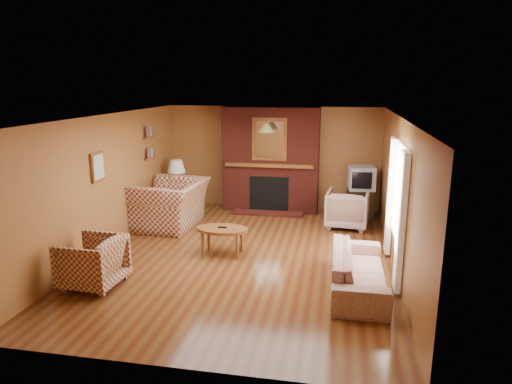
% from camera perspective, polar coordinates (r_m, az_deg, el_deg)
% --- Properties ---
extents(floor, '(6.50, 6.50, 0.00)m').
position_cam_1_polar(floor, '(8.01, -1.48, -8.01)').
color(floor, '#4E2210').
rests_on(floor, ground).
extents(ceiling, '(6.50, 6.50, 0.00)m').
position_cam_1_polar(ceiling, '(7.47, -1.59, 9.37)').
color(ceiling, silver).
rests_on(ceiling, wall_back).
extents(wall_back, '(6.50, 0.00, 6.50)m').
position_cam_1_polar(wall_back, '(10.79, 2.07, 4.28)').
color(wall_back, '#985B2F').
rests_on(wall_back, floor).
extents(wall_front, '(6.50, 0.00, 6.50)m').
position_cam_1_polar(wall_front, '(4.67, -9.97, -8.70)').
color(wall_front, '#985B2F').
rests_on(wall_front, floor).
extents(wall_left, '(0.00, 6.50, 6.50)m').
position_cam_1_polar(wall_left, '(8.52, -18.21, 1.06)').
color(wall_left, '#985B2F').
rests_on(wall_left, floor).
extents(wall_right, '(0.00, 6.50, 6.50)m').
position_cam_1_polar(wall_right, '(7.55, 17.37, -0.44)').
color(wall_right, '#985B2F').
rests_on(wall_right, floor).
extents(fireplace, '(2.20, 0.82, 2.40)m').
position_cam_1_polar(fireplace, '(10.53, 1.86, 3.95)').
color(fireplace, '#551A12').
rests_on(fireplace, floor).
extents(window_right, '(0.10, 1.85, 2.00)m').
position_cam_1_polar(window_right, '(7.37, 17.14, -1.35)').
color(window_right, beige).
rests_on(window_right, wall_right).
extents(bookshelf, '(0.09, 0.55, 0.71)m').
position_cam_1_polar(bookshelf, '(10.10, -13.00, 5.97)').
color(bookshelf, brown).
rests_on(bookshelf, wall_left).
extents(botanical_print, '(0.05, 0.40, 0.50)m').
position_cam_1_polar(botanical_print, '(8.18, -19.18, 2.99)').
color(botanical_print, brown).
rests_on(botanical_print, wall_left).
extents(pendant_light, '(0.36, 0.36, 0.48)m').
position_cam_1_polar(pendant_light, '(9.75, 1.28, 8.03)').
color(pendant_light, black).
rests_on(pendant_light, ceiling).
extents(plaid_loveseat, '(1.37, 1.55, 0.96)m').
position_cam_1_polar(plaid_loveseat, '(9.63, -10.61, -1.48)').
color(plaid_loveseat, maroon).
rests_on(plaid_loveseat, floor).
extents(plaid_armchair, '(0.87, 0.85, 0.75)m').
position_cam_1_polar(plaid_armchair, '(7.19, -19.78, -8.24)').
color(plaid_armchair, maroon).
rests_on(plaid_armchair, floor).
extents(floral_sofa, '(0.79, 1.97, 0.57)m').
position_cam_1_polar(floral_sofa, '(6.90, 12.68, -9.46)').
color(floral_sofa, '#B3AD8B').
rests_on(floral_sofa, floor).
extents(floral_armchair, '(0.92, 0.94, 0.78)m').
position_cam_1_polar(floral_armchair, '(9.62, 11.34, -2.09)').
color(floral_armchair, '#B3AD8B').
rests_on(floral_armchair, floor).
extents(coffee_table, '(0.91, 0.56, 0.51)m').
position_cam_1_polar(coffee_table, '(7.97, -4.24, -4.90)').
color(coffee_table, brown).
rests_on(coffee_table, floor).
extents(side_table, '(0.44, 0.44, 0.55)m').
position_cam_1_polar(side_table, '(10.74, -9.77, -1.01)').
color(side_table, brown).
rests_on(side_table, floor).
extents(table_lamp, '(0.41, 0.41, 0.67)m').
position_cam_1_polar(table_lamp, '(10.59, -9.91, 2.38)').
color(table_lamp, white).
rests_on(table_lamp, side_table).
extents(tv_stand, '(0.61, 0.56, 0.64)m').
position_cam_1_polar(tv_stand, '(10.43, 12.87, -1.35)').
color(tv_stand, black).
rests_on(tv_stand, floor).
extents(crt_tv, '(0.61, 0.60, 0.51)m').
position_cam_1_polar(crt_tv, '(10.30, 13.04, 1.73)').
color(crt_tv, '#999BA0').
rests_on(crt_tv, tv_stand).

